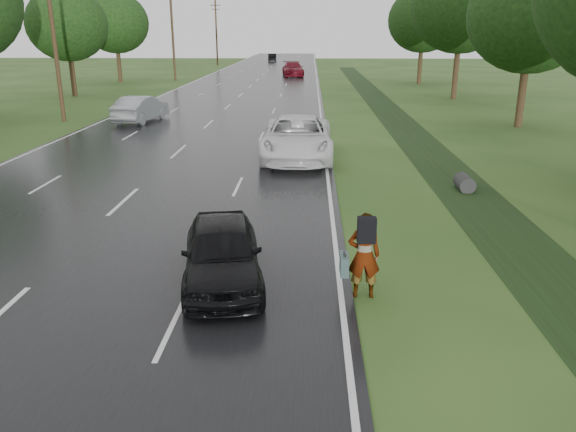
% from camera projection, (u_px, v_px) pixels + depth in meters
% --- Properties ---
extents(road, '(14.00, 180.00, 0.04)m').
position_uv_depth(road, '(247.00, 90.00, 53.39)').
color(road, black).
rests_on(road, ground).
extents(edge_stripe_east, '(0.12, 180.00, 0.01)m').
position_uv_depth(edge_stripe_east, '(318.00, 90.00, 53.13)').
color(edge_stripe_east, silver).
rests_on(edge_stripe_east, road).
extents(edge_stripe_west, '(0.12, 180.00, 0.01)m').
position_uv_depth(edge_stripe_west, '(177.00, 89.00, 53.64)').
color(edge_stripe_west, silver).
rests_on(edge_stripe_west, road).
extents(center_line, '(0.12, 180.00, 0.01)m').
position_uv_depth(center_line, '(247.00, 89.00, 53.39)').
color(center_line, silver).
rests_on(center_line, road).
extents(drainage_ditch, '(2.20, 120.00, 0.56)m').
position_uv_depth(drainage_ditch, '(419.00, 142.00, 28.01)').
color(drainage_ditch, black).
rests_on(drainage_ditch, ground).
extents(utility_pole_mid, '(1.60, 0.26, 10.00)m').
position_uv_depth(utility_pole_mid, '(53.00, 33.00, 33.14)').
color(utility_pole_mid, '#342515').
rests_on(utility_pole_mid, ground).
extents(utility_pole_far, '(1.60, 0.26, 10.00)m').
position_uv_depth(utility_pole_far, '(172.00, 32.00, 61.60)').
color(utility_pole_far, '#342515').
rests_on(utility_pole_far, ground).
extents(utility_pole_distant, '(1.60, 0.26, 10.00)m').
position_uv_depth(utility_pole_distant, '(216.00, 32.00, 90.07)').
color(utility_pole_distant, '#342515').
rests_on(utility_pole_distant, ground).
extents(tree_east_c, '(7.00, 7.00, 9.29)m').
position_uv_depth(tree_east_c, '(532.00, 15.00, 30.87)').
color(tree_east_c, '#342515').
rests_on(tree_east_c, ground).
extents(tree_east_d, '(8.00, 8.00, 10.76)m').
position_uv_depth(tree_east_d, '(462.00, 6.00, 43.85)').
color(tree_east_d, '#342515').
rests_on(tree_east_d, ground).
extents(tree_east_f, '(7.20, 7.20, 9.62)m').
position_uv_depth(tree_east_f, '(423.00, 20.00, 57.39)').
color(tree_east_f, '#342515').
rests_on(tree_east_f, ground).
extents(tree_west_d, '(6.60, 6.60, 8.80)m').
position_uv_depth(tree_west_d, '(67.00, 25.00, 46.41)').
color(tree_west_d, '#342515').
rests_on(tree_west_d, ground).
extents(tree_west_f, '(7.00, 7.00, 9.29)m').
position_uv_depth(tree_west_f, '(115.00, 23.00, 59.62)').
color(tree_west_f, '#342515').
rests_on(tree_west_f, ground).
extents(pedestrian, '(0.82, 0.74, 1.85)m').
position_uv_depth(pedestrian, '(363.00, 254.00, 11.53)').
color(pedestrian, '#A5998C').
rests_on(pedestrian, ground).
extents(white_pickup, '(2.99, 6.48, 1.80)m').
position_uv_depth(white_pickup, '(297.00, 138.00, 24.23)').
color(white_pickup, silver).
rests_on(white_pickup, road).
extents(dark_sedan, '(2.32, 4.37, 1.41)m').
position_uv_depth(dark_sedan, '(222.00, 252.00, 12.21)').
color(dark_sedan, black).
rests_on(dark_sedan, road).
extents(silver_sedan, '(2.42, 4.96, 1.57)m').
position_uv_depth(silver_sedan, '(141.00, 109.00, 34.17)').
color(silver_sedan, gray).
rests_on(silver_sedan, road).
extents(far_car_red, '(3.02, 6.10, 1.70)m').
position_uv_depth(far_car_red, '(293.00, 69.00, 68.67)').
color(far_car_red, maroon).
rests_on(far_car_red, road).
extents(far_car_dark, '(1.73, 4.31, 1.39)m').
position_uv_depth(far_car_dark, '(272.00, 57.00, 102.35)').
color(far_car_dark, black).
rests_on(far_car_dark, road).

